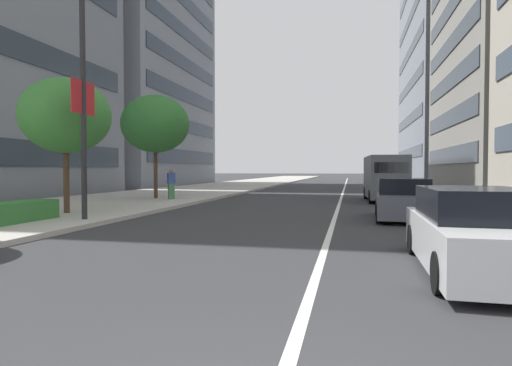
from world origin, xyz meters
The scene contains 11 objects.
sidewalk_right_plaza centered at (30.00, 11.92, 0.07)m, with size 160.00×9.36×0.15m, color #B2ADA3.
lane_centre_stripe centered at (35.00, 0.00, 0.00)m, with size 110.00×0.16×0.01m, color silver.
car_far_down_avenue centered at (5.46, -2.66, 0.70)m, with size 4.68×1.87×1.48m.
car_approaching_light centered at (13.63, -2.41, 0.70)m, with size 4.22×2.04×1.49m.
delivery_van_ahead centered at (22.86, -2.48, 1.37)m, with size 5.63×2.21×2.55m.
street_lamp_with_banners centered at (10.12, 7.81, 5.60)m, with size 1.26×2.17×9.48m.
street_tree_near_plaza_corner centered at (11.82, 9.98, 3.83)m, with size 3.33×3.33×5.10m.
street_tree_far_plaza centered at (20.38, 10.39, 4.41)m, with size 3.87×3.87×5.91m.
pedestrian_on_plaza centered at (19.78, 9.17, 1.02)m, with size 0.46×0.47×1.72m.
office_tower_mid_left centered at (67.01, -17.55, 26.63)m, with size 29.30×16.70×53.26m.
office_tower_far_right_block centered at (43.38, 26.92, 20.20)m, with size 21.45×18.74×40.39m.
Camera 1 is at (-2.64, -0.55, 1.80)m, focal length 30.32 mm.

